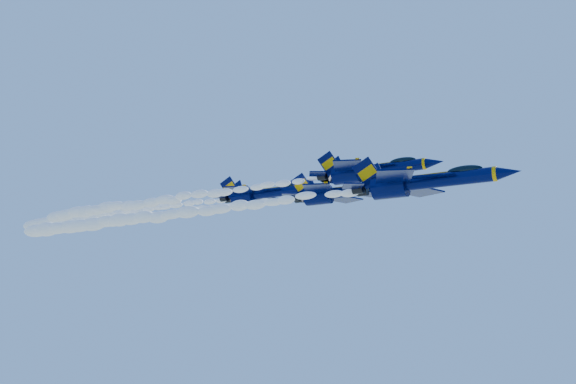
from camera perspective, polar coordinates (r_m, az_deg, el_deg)
The scene contains 8 objects.
jet_lead at distance 57.08m, azimuth 13.42°, elevation 1.03°, with size 16.31×13.38×6.06m.
smoke_trail_jet_lead at distance 73.18m, azimuth -12.54°, elevation -2.32°, with size 52.86×2.21×1.99m, color white.
jet_second at distance 71.16m, azimuth 8.39°, elevation 2.20°, with size 16.18×13.27×6.01m.
smoke_trail_jet_second at distance 88.20m, azimuth -12.25°, elevation -0.81°, with size 52.86×2.19×1.97m, color white.
jet_third at distance 79.16m, azimuth 5.39°, elevation -0.02°, with size 17.54×14.39×6.52m.
smoke_trail_jet_third at distance 97.55m, azimuth -13.13°, elevation -2.39°, with size 52.86×2.38×2.14m, color white.
jet_fourth at distance 93.70m, azimuth -2.60°, elevation -0.15°, with size 18.40×15.09×6.84m.
smoke_trail_jet_fourth at distance 115.16m, azimuth -17.27°, elevation -2.16°, with size 52.86×2.49×2.24m, color white.
Camera 1 is at (31.52, -68.89, 135.89)m, focal length 35.00 mm.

